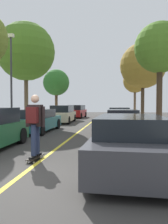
# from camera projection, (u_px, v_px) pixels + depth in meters

# --- Properties ---
(ground) EXTENTS (80.00, 80.00, 0.00)m
(ground) POSITION_uv_depth(u_px,v_px,m) (19.00, 177.00, 4.93)
(ground) COLOR #3D3A38
(center_line) EXTENTS (0.12, 39.20, 0.01)m
(center_line) POSITION_uv_depth(u_px,v_px,m) (62.00, 145.00, 8.89)
(center_line) COLOR gold
(center_line) RESTS_ON ground
(parked_car_left_near) EXTENTS (1.88, 4.67, 1.30)m
(parked_car_left_near) POSITION_uv_depth(u_px,v_px,m) (37.00, 121.00, 13.10)
(parked_car_left_near) COLOR #196066
(parked_car_left_near) RESTS_ON ground
(parked_car_left_far) EXTENTS (1.97, 4.63, 1.49)m
(parked_car_left_far) POSITION_uv_depth(u_px,v_px,m) (62.00, 114.00, 19.50)
(parked_car_left_far) COLOR #BCAD89
(parked_car_left_far) RESTS_ON ground
(parked_car_left_farthest) EXTENTS (1.97, 4.46, 1.49)m
(parked_car_left_farthest) POSITION_uv_depth(u_px,v_px,m) (76.00, 111.00, 26.55)
(parked_car_left_farthest) COLOR maroon
(parked_car_left_farthest) RESTS_ON ground
(parked_car_right_nearest) EXTENTS (1.99, 4.53, 1.31)m
(parked_car_right_nearest) POSITION_uv_depth(u_px,v_px,m) (130.00, 142.00, 5.65)
(parked_car_right_nearest) COLOR #38383D
(parked_car_right_nearest) RESTS_ON ground
(parked_car_right_near) EXTENTS (1.81, 4.15, 1.31)m
(parked_car_right_near) POSITION_uv_depth(u_px,v_px,m) (122.00, 122.00, 11.86)
(parked_car_right_near) COLOR maroon
(parked_car_right_near) RESTS_ON ground
(parked_car_right_far) EXTENTS (2.02, 4.28, 1.32)m
(parked_car_right_far) POSITION_uv_depth(u_px,v_px,m) (120.00, 116.00, 18.88)
(parked_car_right_far) COLOR #B7B7BC
(parked_car_right_far) RESTS_ON ground
(street_tree_left_near) EXTENTS (4.38, 4.38, 7.63)m
(street_tree_left_near) POSITION_uv_depth(u_px,v_px,m) (26.00, 52.00, 17.01)
(street_tree_left_near) COLOR brown
(street_tree_left_near) RESTS_ON sidewalk_left
(street_tree_left_far) EXTENTS (3.00, 3.00, 5.44)m
(street_tree_left_far) POSITION_uv_depth(u_px,v_px,m) (56.00, 83.00, 25.77)
(street_tree_left_far) COLOR #4C3823
(street_tree_left_far) RESTS_ON sidewalk_left
(street_tree_right_nearest) EXTENTS (2.95, 2.95, 6.25)m
(street_tree_right_nearest) POSITION_uv_depth(u_px,v_px,m) (160.00, 48.00, 13.12)
(street_tree_right_nearest) COLOR #3D2D1E
(street_tree_right_nearest) RESTS_ON sidewalk_right
(street_tree_right_near) EXTENTS (4.30, 4.30, 7.24)m
(street_tree_right_near) POSITION_uv_depth(u_px,v_px,m) (143.00, 66.00, 21.22)
(street_tree_right_near) COLOR #3D2D1E
(street_tree_right_near) RESTS_ON sidewalk_right
(street_tree_right_far) EXTENTS (3.12, 3.12, 6.09)m
(street_tree_right_far) POSITION_uv_depth(u_px,v_px,m) (135.00, 81.00, 29.81)
(street_tree_right_far) COLOR brown
(street_tree_right_far) RESTS_ON sidewalk_right
(fire_hydrant) EXTENTS (0.20, 0.20, 0.70)m
(fire_hydrant) POSITION_uv_depth(u_px,v_px,m) (154.00, 127.00, 10.85)
(fire_hydrant) COLOR #B2140F
(fire_hydrant) RESTS_ON sidewalk_right
(streetlamp) EXTENTS (0.36, 0.24, 5.71)m
(streetlamp) POSITION_uv_depth(u_px,v_px,m) (11.00, 75.00, 13.70)
(streetlamp) COLOR #38383D
(streetlamp) RESTS_ON sidewalk_left
(skateboard) EXTENTS (0.27, 0.85, 0.10)m
(skateboard) POSITION_uv_depth(u_px,v_px,m) (36.00, 157.00, 6.40)
(skateboard) COLOR black
(skateboard) RESTS_ON ground
(skateboarder) EXTENTS (0.58, 0.70, 1.76)m
(skateboarder) POSITION_uv_depth(u_px,v_px,m) (35.00, 122.00, 6.33)
(skateboarder) COLOR black
(skateboarder) RESTS_ON skateboard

